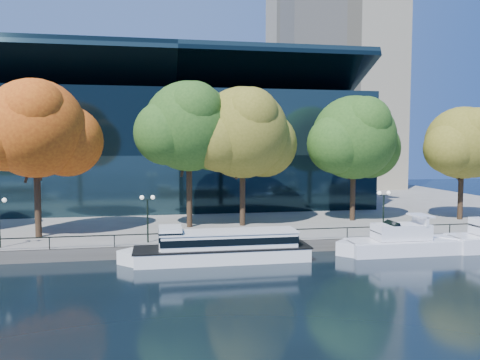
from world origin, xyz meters
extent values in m
plane|color=black|center=(0.00, 0.00, 0.00)|extent=(160.00, 160.00, 0.00)
cube|color=slate|center=(0.00, 36.50, 0.50)|extent=(90.00, 67.00, 1.00)
cube|color=#47443F|center=(0.00, 3.05, 0.50)|extent=(90.00, 0.25, 1.00)
cube|color=black|center=(0.00, 3.25, 1.95)|extent=(88.20, 0.08, 0.08)
cube|color=black|center=(0.00, 3.25, 1.45)|extent=(0.07, 0.07, 0.90)
cube|color=black|center=(-4.00, 32.00, 8.00)|extent=(50.00, 24.00, 16.00)
cube|color=black|center=(-4.00, 28.00, 17.50)|extent=(50.00, 17.14, 7.86)
cube|color=tan|center=(28.00, 55.00, 32.50)|extent=(22.00, 22.00, 65.00)
cube|color=white|center=(-1.43, 1.11, 0.54)|extent=(13.75, 3.34, 1.08)
cube|color=black|center=(-1.43, 1.11, 1.10)|extent=(14.03, 3.41, 0.12)
cube|color=white|center=(-8.30, 1.11, 0.54)|extent=(2.76, 2.76, 1.08)
cube|color=white|center=(-0.94, 1.11, 1.72)|extent=(10.73, 2.74, 1.18)
cube|color=black|center=(-0.94, 1.11, 1.77)|extent=(10.86, 2.81, 0.54)
cube|color=white|center=(-0.94, 1.11, 2.36)|extent=(11.00, 2.87, 0.10)
cube|color=white|center=(-5.55, 1.11, 2.01)|extent=(1.77, 2.34, 1.77)
cube|color=black|center=(-5.55, 1.11, 2.21)|extent=(1.82, 2.40, 0.69)
cube|color=white|center=(14.40, 0.97, 0.59)|extent=(10.30, 2.94, 1.18)
cube|color=white|center=(9.25, 0.97, 0.59)|extent=(2.25, 2.25, 1.18)
cube|color=white|center=(14.40, 0.97, 1.20)|extent=(10.09, 2.88, 0.08)
cube|color=white|center=(13.89, 0.97, 1.91)|extent=(4.64, 2.21, 1.28)
cube|color=black|center=(12.55, 0.97, 2.01)|extent=(2.03, 2.12, 1.61)
cube|color=white|center=(15.64, 0.97, 2.84)|extent=(0.25, 2.30, 0.78)
cube|color=white|center=(15.64, 0.97, 3.24)|extent=(1.37, 2.30, 0.15)
cube|color=white|center=(18.71, 0.84, 0.65)|extent=(2.39, 2.39, 1.30)
cylinder|color=black|center=(-17.07, 8.57, 4.89)|extent=(0.56, 0.56, 7.77)
cylinder|color=black|center=(-16.57, 8.77, 7.94)|extent=(1.22, 1.86, 3.88)
cylinder|color=black|center=(-17.47, 8.27, 7.66)|extent=(1.12, 1.27, 3.47)
sphere|color=#AA330D|center=(-17.07, 8.57, 10.71)|extent=(8.75, 8.75, 8.75)
sphere|color=#AA330D|center=(-14.66, 9.89, 9.62)|extent=(6.56, 6.56, 6.56)
sphere|color=#AA330D|center=(-19.26, 7.70, 10.06)|extent=(6.13, 6.13, 6.13)
sphere|color=#AA330D|center=(-16.63, 6.82, 12.24)|extent=(5.25, 5.25, 5.25)
cylinder|color=black|center=(-3.38, 11.48, 5.04)|extent=(0.56, 0.56, 8.07)
cylinder|color=black|center=(-2.88, 11.68, 8.21)|extent=(1.26, 1.92, 4.03)
cylinder|color=black|center=(-3.78, 11.18, 7.92)|extent=(1.15, 1.31, 3.60)
sphere|color=#234C17|center=(-3.38, 11.48, 11.09)|extent=(8.96, 8.96, 8.96)
sphere|color=#234C17|center=(-0.91, 12.82, 9.97)|extent=(6.72, 6.72, 6.72)
sphere|color=#234C17|center=(-5.62, 10.58, 10.42)|extent=(6.27, 6.27, 6.27)
sphere|color=#234C17|center=(-2.93, 9.69, 12.66)|extent=(5.38, 5.38, 5.38)
cylinder|color=black|center=(2.06, 11.47, 4.80)|extent=(0.56, 0.56, 7.59)
cylinder|color=black|center=(2.56, 11.67, 7.78)|extent=(1.20, 1.82, 3.80)
cylinder|color=black|center=(1.66, 11.17, 7.51)|extent=(1.10, 1.25, 3.40)
sphere|color=brown|center=(2.06, 11.47, 10.49)|extent=(9.27, 9.27, 9.27)
sphere|color=brown|center=(4.61, 12.86, 9.33)|extent=(6.95, 6.95, 6.95)
sphere|color=brown|center=(-0.26, 10.54, 9.80)|extent=(6.49, 6.49, 6.49)
sphere|color=brown|center=(2.52, 9.61, 12.12)|extent=(5.56, 5.56, 5.56)
cylinder|color=black|center=(14.52, 12.60, 4.62)|extent=(0.56, 0.56, 7.23)
cylinder|color=black|center=(15.02, 12.80, 7.46)|extent=(1.16, 1.75, 3.62)
cylinder|color=black|center=(14.12, 12.30, 7.20)|extent=(1.07, 1.21, 3.24)
sphere|color=#234C17|center=(14.52, 12.60, 10.04)|extent=(9.06, 9.06, 9.06)
sphere|color=#234C17|center=(17.01, 13.96, 8.91)|extent=(6.79, 6.79, 6.79)
sphere|color=#234C17|center=(12.26, 11.70, 9.36)|extent=(6.34, 6.34, 6.34)
sphere|color=#234C17|center=(14.97, 10.79, 11.63)|extent=(5.43, 5.43, 5.43)
cylinder|color=black|center=(26.61, 11.20, 4.39)|extent=(0.56, 0.56, 6.79)
cylinder|color=black|center=(27.11, 11.40, 7.06)|extent=(1.11, 1.66, 3.40)
cylinder|color=black|center=(26.21, 10.90, 6.82)|extent=(1.02, 1.15, 3.04)
sphere|color=brown|center=(26.61, 11.20, 9.48)|extent=(7.94, 7.94, 7.94)
sphere|color=brown|center=(28.79, 12.39, 8.49)|extent=(5.95, 5.95, 5.95)
sphere|color=brown|center=(24.63, 10.41, 8.89)|extent=(5.56, 5.56, 5.56)
sphere|color=brown|center=(27.01, 9.61, 10.87)|extent=(4.76, 4.76, 4.76)
sphere|color=white|center=(-18.60, 4.50, 4.85)|extent=(0.36, 0.36, 0.36)
cylinder|color=black|center=(-7.35, 4.50, 2.80)|extent=(0.14, 0.14, 3.60)
cube|color=black|center=(-7.35, 4.50, 4.65)|extent=(0.90, 0.06, 0.06)
sphere|color=white|center=(-7.80, 4.50, 4.85)|extent=(0.36, 0.36, 0.36)
sphere|color=white|center=(-6.90, 4.50, 4.85)|extent=(0.36, 0.36, 0.36)
cylinder|color=black|center=(14.04, 4.50, 2.80)|extent=(0.14, 0.14, 3.60)
cube|color=black|center=(14.04, 4.50, 4.65)|extent=(0.90, 0.06, 0.06)
sphere|color=white|center=(13.59, 4.50, 4.85)|extent=(0.36, 0.36, 0.36)
sphere|color=white|center=(14.49, 4.50, 4.85)|extent=(0.36, 0.36, 0.36)
camera|label=1|loc=(-6.38, -35.38, 9.26)|focal=35.00mm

